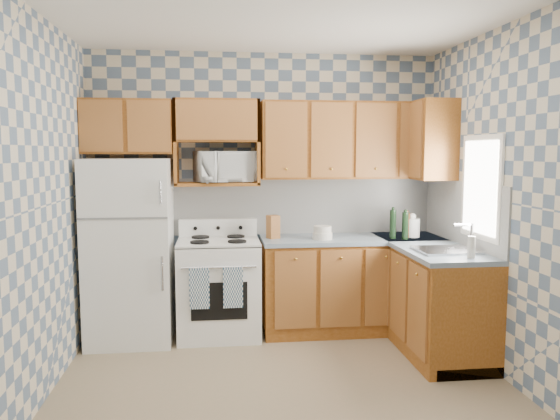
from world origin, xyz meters
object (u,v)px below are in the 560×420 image
object	(u,v)px
stove_body	(219,289)
microwave	(225,167)
refrigerator	(130,250)
electric_kettle	(412,228)

from	to	relation	value
stove_body	microwave	size ratio (longest dim) A/B	1.67
refrigerator	stove_body	bearing A→B (deg)	1.78
electric_kettle	microwave	bearing A→B (deg)	172.95
refrigerator	microwave	bearing A→B (deg)	12.90
stove_body	microwave	xyz separation A→B (m)	(0.07, 0.18, 1.15)
microwave	electric_kettle	xyz separation A→B (m)	(1.80, -0.22, -0.59)
refrigerator	electric_kettle	size ratio (longest dim) A/B	9.41
refrigerator	electric_kettle	distance (m)	2.68
stove_body	microwave	bearing A→B (deg)	68.20
refrigerator	stove_body	world-z (taller)	refrigerator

